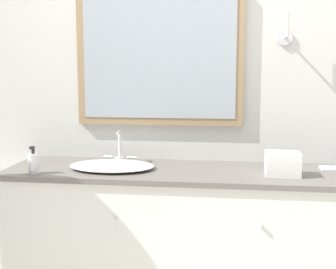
% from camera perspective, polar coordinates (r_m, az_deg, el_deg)
% --- Properties ---
extents(wall_back, '(8.00, 0.18, 2.55)m').
position_cam_1_polar(wall_back, '(2.91, 3.40, 4.89)').
color(wall_back, silver).
rests_on(wall_back, ground_plane).
extents(vanity_counter, '(2.13, 0.58, 0.87)m').
position_cam_1_polar(vanity_counter, '(2.78, 2.87, -13.14)').
color(vanity_counter, silver).
rests_on(vanity_counter, ground_plane).
extents(sink_basin, '(0.49, 0.40, 0.20)m').
position_cam_1_polar(sink_basin, '(2.70, -6.79, -3.74)').
color(sink_basin, white).
rests_on(sink_basin, vanity_counter).
extents(soap_bottle, '(0.06, 0.06, 0.15)m').
position_cam_1_polar(soap_bottle, '(2.65, -16.08, -3.34)').
color(soap_bottle, white).
rests_on(soap_bottle, vanity_counter).
extents(appliance_box, '(0.18, 0.14, 0.13)m').
position_cam_1_polar(appliance_box, '(2.57, 13.81, -3.50)').
color(appliance_box, white).
rests_on(appliance_box, vanity_counter).
extents(metal_tray, '(0.14, 0.12, 0.01)m').
position_cam_1_polar(metal_tray, '(2.82, 19.50, -3.94)').
color(metal_tray, silver).
rests_on(metal_tray, vanity_counter).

